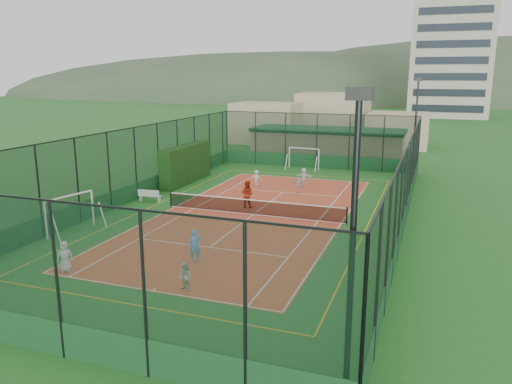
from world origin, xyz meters
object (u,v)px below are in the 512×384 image
at_px(white_bench, 150,195).
at_px(coach, 247,194).
at_px(floodlight_se, 352,262).
at_px(futsal_goal_near, 70,214).
at_px(child_near_left, 65,257).
at_px(apartment_tower, 452,40).
at_px(futsal_goal_far, 304,159).
at_px(child_far_left, 257,178).
at_px(clubhouse, 328,144).
at_px(child_far_back, 304,177).
at_px(child_near_right, 185,277).
at_px(floodlight_ne, 415,127).
at_px(child_near_mid, 195,246).
at_px(child_far_right, 298,185).

xyz_separation_m(white_bench, coach, (6.79, 0.86, 0.46)).
distance_m(floodlight_se, futsal_goal_near, 19.88).
bearing_deg(child_near_left, white_bench, 65.85).
distance_m(apartment_tower, futsal_goal_far, 68.69).
bearing_deg(child_far_left, clubhouse, -97.73).
height_order(floodlight_se, child_far_back, floodlight_se).
bearing_deg(child_far_left, child_near_right, 104.35).
distance_m(floodlight_ne, child_near_left, 31.18).
distance_m(clubhouse, coach, 20.49).
xyz_separation_m(child_near_left, child_near_mid, (4.83, 3.06, 0.07)).
distance_m(floodlight_ne, clubhouse, 10.47).
bearing_deg(floodlight_ne, futsal_goal_far, -176.49).
distance_m(clubhouse, child_near_mid, 30.36).
bearing_deg(child_near_left, coach, 35.58).
xyz_separation_m(white_bench, child_far_right, (8.90, 5.93, 0.15)).
relative_size(floodlight_ne, child_near_right, 6.91).
height_order(clubhouse, white_bench, clubhouse).
bearing_deg(coach, child_far_right, -107.65).
bearing_deg(futsal_goal_near, child_far_back, -18.31).
relative_size(child_near_right, child_far_right, 1.02).
xyz_separation_m(floodlight_se, floodlight_ne, (0.00, 33.20, 0.00)).
distance_m(clubhouse, child_far_back, 13.13).
bearing_deg(white_bench, futsal_goal_near, -99.46).
bearing_deg(child_far_back, floodlight_se, 113.57).
relative_size(futsal_goal_near, futsal_goal_far, 1.07).
relative_size(child_near_mid, child_far_right, 1.32).
height_order(floodlight_ne, child_far_back, floodlight_ne).
xyz_separation_m(apartment_tower, child_near_mid, (-11.83, -90.35, -14.22)).
bearing_deg(child_near_mid, child_far_right, 54.98).
bearing_deg(apartment_tower, child_far_left, -101.19).
bearing_deg(child_far_right, futsal_goal_far, -84.87).
relative_size(apartment_tower, child_near_right, 25.12).
height_order(futsal_goal_near, child_near_right, futsal_goal_near).
distance_m(white_bench, child_near_mid, 12.06).
distance_m(futsal_goal_far, child_near_mid, 24.39).
relative_size(clubhouse, apartment_tower, 0.51).
bearing_deg(child_far_back, coach, 82.32).
distance_m(floodlight_ne, apartment_tower, 66.39).
height_order(apartment_tower, child_near_left, apartment_tower).
distance_m(futsal_goal_far, coach, 14.47).
relative_size(floodlight_se, child_near_left, 5.92).
relative_size(white_bench, child_far_right, 1.34).
distance_m(floodlight_se, child_far_back, 26.88).
bearing_deg(floodlight_se, apartment_tower, 88.03).
distance_m(apartment_tower, white_bench, 84.94).
bearing_deg(child_near_mid, floodlight_ne, 39.86).
distance_m(floodlight_ne, coach, 18.15).
bearing_deg(child_far_right, child_near_left, 65.20).
height_order(child_far_left, coach, coach).
height_order(futsal_goal_near, child_far_left, futsal_goal_near).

